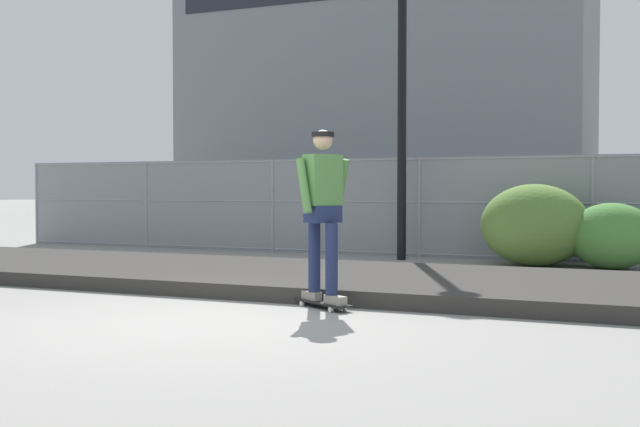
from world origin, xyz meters
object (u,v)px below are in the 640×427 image
parked_car_near (338,207)px  shrub_left (534,225)px  street_lamp (402,26)px  shrub_center (612,236)px  skater (323,204)px  skateboard (323,303)px  parked_car_mid (635,210)px

parked_car_near → shrub_left: (4.93, -3.71, -0.16)m
street_lamp → shrub_center: bearing=-4.3°
shrub_left → shrub_center: shrub_left is taller
skater → shrub_center: (2.67, 5.44, -0.59)m
parked_car_near → shrub_left: parked_car_near is taller
parked_car_near → shrub_center: bearing=-31.4°
skateboard → street_lamp: (-0.85, 5.70, 4.09)m
street_lamp → parked_car_mid: (3.81, 3.55, -3.31)m
shrub_center → parked_car_near: bearing=148.6°
shrub_left → shrub_center: bearing=-1.3°
parked_car_mid → shrub_center: size_ratio=3.30×
skateboard → skater: (0.00, 0.00, 1.06)m
parked_car_mid → shrub_left: (-1.48, -3.78, -0.16)m
skater → street_lamp: (-0.85, 5.70, 3.03)m
parked_car_near → shrub_left: bearing=-37.0°
street_lamp → shrub_left: street_lamp is taller
shrub_center → parked_car_mid: bearing=85.6°
skateboard → parked_car_mid: bearing=72.3°
skateboard → skater: size_ratio=0.43×
street_lamp → parked_car_near: street_lamp is taller
skater → shrub_left: size_ratio=1.05×
parked_car_near → skateboard: bearing=-69.4°
street_lamp → shrub_center: street_lamp is taller
skateboard → parked_car_near: size_ratio=0.17×
street_lamp → shrub_left: bearing=-5.8°
parked_car_mid → street_lamp: bearing=-137.1°
skater → shrub_left: bearing=74.9°
skateboard → street_lamp: street_lamp is taller
shrub_center → skateboard: bearing=-116.1°
parked_car_mid → skater: bearing=-107.7°
shrub_center → street_lamp: bearing=175.7°
skateboard → shrub_left: (1.48, 5.47, 0.62)m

